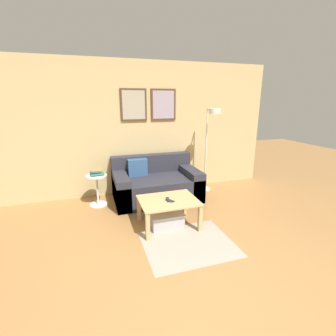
{
  "coord_description": "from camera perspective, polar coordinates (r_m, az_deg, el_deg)",
  "views": [
    {
      "loc": [
        -0.87,
        -1.43,
        1.84
      ],
      "look_at": [
        0.2,
        1.9,
        0.85
      ],
      "focal_mm": 26.0,
      "sensor_mm": 36.0,
      "label": 1
    }
  ],
  "objects": [
    {
      "name": "ground_plane",
      "position": [
        2.49,
        10.71,
        -32.22
      ],
      "size": [
        16.0,
        16.0,
        0.0
      ],
      "primitive_type": "plane",
      "color": "#A87542"
    },
    {
      "name": "area_rug",
      "position": [
        3.37,
        4.75,
        -17.24
      ],
      "size": [
        1.17,
        0.98,
        0.01
      ],
      "primitive_type": "cube",
      "color": "#A39989",
      "rests_on": "ground_plane"
    },
    {
      "name": "couch",
      "position": [
        4.64,
        -2.87,
        -3.83
      ],
      "size": [
        1.58,
        0.95,
        0.79
      ],
      "color": "#2D2D38",
      "rests_on": "ground_plane"
    },
    {
      "name": "storage_bin",
      "position": [
        3.76,
        -0.7,
        -11.59
      ],
      "size": [
        0.5,
        0.46,
        0.21
      ],
      "color": "#B2B2B7",
      "rests_on": "ground_plane"
    },
    {
      "name": "cell_phone",
      "position": [
        3.56,
        0.47,
        -7.66
      ],
      "size": [
        0.13,
        0.15,
        0.01
      ],
      "primitive_type": "cube",
      "rotation": [
        0.0,
        0.0,
        0.53
      ],
      "color": "#1E2338",
      "rests_on": "coffee_table"
    },
    {
      "name": "floor_lamp",
      "position": [
        4.8,
        10.01,
        7.86
      ],
      "size": [
        0.25,
        0.52,
        1.68
      ],
      "color": "white",
      "rests_on": "ground_plane"
    },
    {
      "name": "coffee_table",
      "position": [
        3.63,
        0.08,
        -8.54
      ],
      "size": [
        0.85,
        0.66,
        0.42
      ],
      "color": "tan",
      "rests_on": "ground_plane"
    },
    {
      "name": "book_stack",
      "position": [
        4.44,
        -16.4,
        -1.06
      ],
      "size": [
        0.25,
        0.19,
        0.09
      ],
      "color": "#4C4C51",
      "rests_on": "side_table"
    },
    {
      "name": "side_table",
      "position": [
        4.5,
        -16.27,
        -4.36
      ],
      "size": [
        0.37,
        0.37,
        0.56
      ],
      "color": "white",
      "rests_on": "ground_plane"
    },
    {
      "name": "remote_control",
      "position": [
        3.58,
        -0.0,
        -7.42
      ],
      "size": [
        0.06,
        0.15,
        0.02
      ],
      "primitive_type": "cube",
      "rotation": [
        0.0,
        0.0,
        -0.14
      ],
      "color": "#232328",
      "rests_on": "coffee_table"
    },
    {
      "name": "wall_back",
      "position": [
        4.84,
        -7.44,
        9.09
      ],
      "size": [
        5.6,
        0.09,
        2.55
      ],
      "color": "tan",
      "rests_on": "ground_plane"
    }
  ]
}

